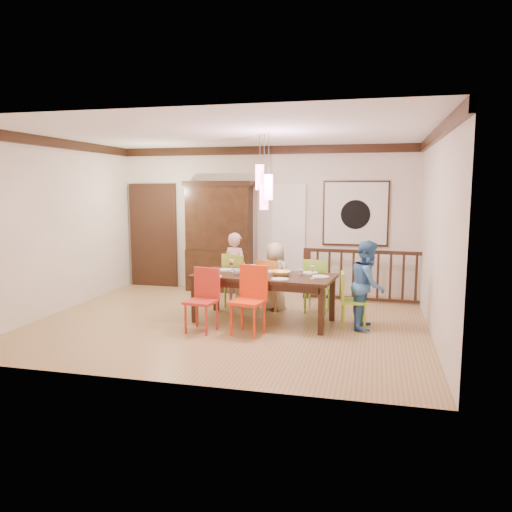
% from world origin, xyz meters
% --- Properties ---
extents(floor, '(6.00, 6.00, 0.00)m').
position_xyz_m(floor, '(0.00, 0.00, 0.00)').
color(floor, '#99794A').
rests_on(floor, ground).
extents(ceiling, '(6.00, 6.00, 0.00)m').
position_xyz_m(ceiling, '(0.00, 0.00, 2.90)').
color(ceiling, white).
rests_on(ceiling, wall_back).
extents(wall_back, '(6.00, 0.00, 6.00)m').
position_xyz_m(wall_back, '(0.00, 2.50, 1.45)').
color(wall_back, beige).
rests_on(wall_back, floor).
extents(wall_left, '(0.00, 5.00, 5.00)m').
position_xyz_m(wall_left, '(-3.00, 0.00, 1.45)').
color(wall_left, beige).
rests_on(wall_left, floor).
extents(wall_right, '(0.00, 5.00, 5.00)m').
position_xyz_m(wall_right, '(3.00, 0.00, 1.45)').
color(wall_right, beige).
rests_on(wall_right, floor).
extents(crown_molding, '(6.00, 5.00, 0.16)m').
position_xyz_m(crown_molding, '(0.00, 0.00, 2.82)').
color(crown_molding, black).
rests_on(crown_molding, wall_back).
extents(panel_door, '(1.04, 0.07, 2.24)m').
position_xyz_m(panel_door, '(-2.40, 2.45, 1.05)').
color(panel_door, black).
rests_on(panel_door, wall_back).
extents(white_doorway, '(0.97, 0.05, 2.22)m').
position_xyz_m(white_doorway, '(0.35, 2.46, 1.05)').
color(white_doorway, silver).
rests_on(white_doorway, wall_back).
extents(painting, '(1.25, 0.06, 1.25)m').
position_xyz_m(painting, '(1.80, 2.46, 1.60)').
color(painting, black).
rests_on(painting, wall_back).
extents(pendant_cluster, '(0.27, 0.21, 1.14)m').
position_xyz_m(pendant_cluster, '(0.52, 0.17, 2.11)').
color(pendant_cluster, '#F94A7D').
rests_on(pendant_cluster, ceiling).
extents(dining_table, '(2.26, 1.21, 0.75)m').
position_xyz_m(dining_table, '(0.51, 0.17, 0.67)').
color(dining_table, black).
rests_on(dining_table, floor).
extents(chair_far_left, '(0.55, 0.55, 0.96)m').
position_xyz_m(chair_far_left, '(-0.12, 0.99, 0.55)').
color(chair_far_left, '#A1C137').
rests_on(chair_far_left, floor).
extents(chair_far_mid, '(0.47, 0.47, 0.88)m').
position_xyz_m(chair_far_mid, '(0.45, 0.97, 0.50)').
color(chair_far_mid, orange).
rests_on(chair_far_mid, floor).
extents(chair_far_right, '(0.45, 0.45, 0.92)m').
position_xyz_m(chair_far_right, '(1.26, 0.97, 0.52)').
color(chair_far_right, '#80C330').
rests_on(chair_far_right, floor).
extents(chair_near_left, '(0.47, 0.47, 0.92)m').
position_xyz_m(chair_near_left, '(-0.25, -0.58, 0.53)').
color(chair_near_left, red).
rests_on(chair_near_left, floor).
extents(chair_near_mid, '(0.52, 0.52, 0.98)m').
position_xyz_m(chair_near_mid, '(0.44, -0.55, 0.56)').
color(chair_near_mid, '#F13A0F').
rests_on(chair_near_mid, floor).
extents(chair_end_right, '(0.42, 0.42, 0.84)m').
position_xyz_m(chair_end_right, '(1.90, 0.15, 0.48)').
color(chair_end_right, '#93BF23').
rests_on(chair_end_right, floor).
extents(china_hutch, '(1.40, 0.46, 2.22)m').
position_xyz_m(china_hutch, '(-0.89, 2.30, 1.12)').
color(china_hutch, black).
rests_on(china_hutch, floor).
extents(balustrade, '(2.31, 0.21, 0.96)m').
position_xyz_m(balustrade, '(2.03, 1.95, 0.50)').
color(balustrade, black).
rests_on(balustrade, floor).
extents(person_far_left, '(0.56, 0.47, 1.31)m').
position_xyz_m(person_far_left, '(-0.20, 1.04, 0.66)').
color(person_far_left, beige).
rests_on(person_far_left, floor).
extents(person_far_mid, '(0.67, 0.57, 1.17)m').
position_xyz_m(person_far_mid, '(0.53, 0.99, 0.59)').
color(person_far_mid, '#BCB28E').
rests_on(person_far_mid, floor).
extents(person_end_right, '(0.54, 0.67, 1.32)m').
position_xyz_m(person_end_right, '(2.10, 0.18, 0.66)').
color(person_end_right, teal).
rests_on(person_end_right, floor).
extents(serving_bowl, '(0.30, 0.30, 0.07)m').
position_xyz_m(serving_bowl, '(0.79, 0.14, 0.79)').
color(serving_bowl, gold).
rests_on(serving_bowl, dining_table).
extents(small_bowl, '(0.26, 0.26, 0.07)m').
position_xyz_m(small_bowl, '(0.25, 0.20, 0.78)').
color(small_bowl, white).
rests_on(small_bowl, dining_table).
extents(cup_left, '(0.16, 0.16, 0.10)m').
position_xyz_m(cup_left, '(0.11, 0.04, 0.80)').
color(cup_left, silver).
rests_on(cup_left, dining_table).
extents(cup_right, '(0.11, 0.11, 0.09)m').
position_xyz_m(cup_right, '(1.07, 0.28, 0.79)').
color(cup_right, silver).
rests_on(cup_right, dining_table).
extents(plate_far_left, '(0.26, 0.26, 0.01)m').
position_xyz_m(plate_far_left, '(-0.20, 0.44, 0.76)').
color(plate_far_left, white).
rests_on(plate_far_left, dining_table).
extents(plate_far_mid, '(0.26, 0.26, 0.01)m').
position_xyz_m(plate_far_mid, '(0.59, 0.45, 0.76)').
color(plate_far_mid, white).
rests_on(plate_far_mid, dining_table).
extents(plate_far_right, '(0.26, 0.26, 0.01)m').
position_xyz_m(plate_far_right, '(1.18, 0.46, 0.76)').
color(plate_far_right, white).
rests_on(plate_far_right, dining_table).
extents(plate_near_left, '(0.26, 0.26, 0.01)m').
position_xyz_m(plate_near_left, '(-0.20, -0.18, 0.76)').
color(plate_near_left, white).
rests_on(plate_near_left, dining_table).
extents(plate_near_mid, '(0.26, 0.26, 0.01)m').
position_xyz_m(plate_near_mid, '(0.84, -0.19, 0.76)').
color(plate_near_mid, white).
rests_on(plate_near_mid, dining_table).
extents(plate_end_right, '(0.26, 0.26, 0.01)m').
position_xyz_m(plate_end_right, '(1.39, 0.16, 0.76)').
color(plate_end_right, white).
rests_on(plate_end_right, dining_table).
extents(wine_glass_a, '(0.08, 0.08, 0.19)m').
position_xyz_m(wine_glass_a, '(-0.06, 0.34, 0.84)').
color(wine_glass_a, '#590C19').
rests_on(wine_glass_a, dining_table).
extents(wine_glass_b, '(0.08, 0.08, 0.19)m').
position_xyz_m(wine_glass_b, '(0.72, 0.40, 0.84)').
color(wine_glass_b, silver).
rests_on(wine_glass_b, dining_table).
extents(wine_glass_c, '(0.08, 0.08, 0.19)m').
position_xyz_m(wine_glass_c, '(0.40, -0.06, 0.84)').
color(wine_glass_c, '#590C19').
rests_on(wine_glass_c, dining_table).
extents(wine_glass_d, '(0.08, 0.08, 0.19)m').
position_xyz_m(wine_glass_d, '(1.29, -0.00, 0.84)').
color(wine_glass_d, silver).
rests_on(wine_glass_d, dining_table).
extents(napkin, '(0.18, 0.14, 0.01)m').
position_xyz_m(napkin, '(0.41, -0.13, 0.76)').
color(napkin, '#D83359').
rests_on(napkin, dining_table).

